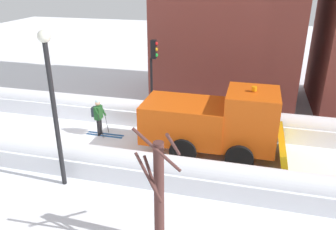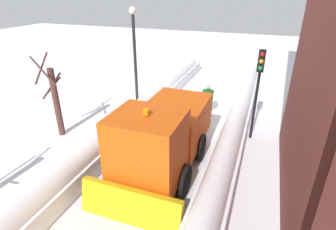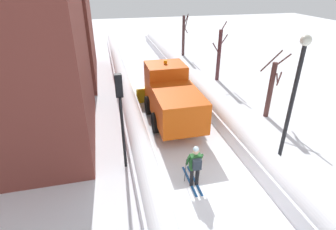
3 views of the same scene
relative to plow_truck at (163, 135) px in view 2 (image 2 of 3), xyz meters
name	(u,v)px [view 2 (image 2 of 3)]	position (x,y,z in m)	size (l,w,h in m)	color
snowbank_right	(30,210)	(2.66, 3.86, -0.95)	(1.10, 36.00, 1.15)	white
plow_truck	(163,135)	(0.00, 0.00, 0.00)	(3.20, 5.98, 3.12)	#DB510F
skier	(208,97)	(-0.46, -5.49, -0.48)	(0.62, 1.80, 1.81)	black
traffic_light_pole	(259,79)	(-2.95, -3.55, 1.43)	(0.28, 0.42, 4.12)	black
street_lamp	(134,48)	(3.59, -5.02, 2.00)	(0.40, 0.40, 5.53)	black
bare_tree_near	(55,100)	(5.58, -0.84, 0.29)	(1.18, 1.31, 3.81)	#4E2D29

